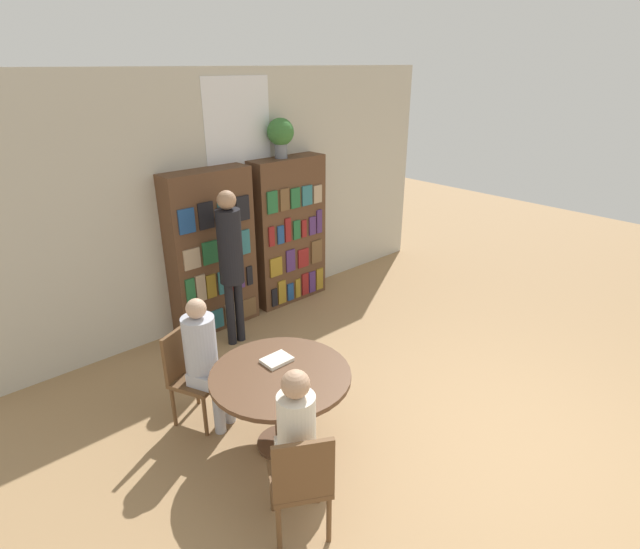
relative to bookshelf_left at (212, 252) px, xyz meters
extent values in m
plane|color=#9E7A51|center=(0.58, -3.53, -0.97)|extent=(16.00, 16.00, 0.00)
cube|color=beige|center=(0.58, 0.19, 0.53)|extent=(6.40, 0.06, 3.00)
cube|color=white|center=(0.58, 0.16, 1.38)|extent=(0.90, 0.01, 1.10)
cube|color=brown|center=(0.00, 0.00, 0.00)|extent=(1.05, 0.32, 1.94)
cube|color=olive|center=(-0.35, -0.17, -0.76)|extent=(0.17, 0.02, 0.30)
cube|color=#2D707A|center=(-0.12, -0.17, -0.79)|extent=(0.21, 0.02, 0.24)
cube|color=tan|center=(0.11, -0.17, -0.78)|extent=(0.18, 0.02, 0.26)
cube|color=brown|center=(0.36, -0.17, -0.79)|extent=(0.21, 0.02, 0.24)
cube|color=#236638|center=(-0.41, -0.17, -0.33)|extent=(0.11, 0.02, 0.31)
cube|color=tan|center=(-0.28, -0.17, -0.32)|extent=(0.12, 0.02, 0.32)
cube|color=olive|center=(-0.14, -0.17, -0.34)|extent=(0.12, 0.02, 0.29)
cube|color=#2D707A|center=(0.00, -0.17, -0.34)|extent=(0.08, 0.02, 0.28)
cube|color=maroon|center=(0.13, -0.17, -0.34)|extent=(0.10, 0.02, 0.28)
cube|color=#4C2D6B|center=(0.28, -0.17, -0.36)|extent=(0.09, 0.02, 0.25)
cube|color=black|center=(0.40, -0.17, -0.36)|extent=(0.08, 0.02, 0.24)
cube|color=tan|center=(-0.35, -0.17, 0.06)|extent=(0.20, 0.02, 0.24)
cube|color=#236638|center=(-0.11, -0.17, 0.07)|extent=(0.19, 0.02, 0.27)
cube|color=#2D707A|center=(0.11, -0.17, 0.07)|extent=(0.20, 0.02, 0.27)
cube|color=#2D707A|center=(0.36, -0.17, 0.09)|extent=(0.13, 0.02, 0.30)
cube|color=navy|center=(-0.36, -0.17, 0.50)|extent=(0.19, 0.02, 0.27)
cube|color=black|center=(-0.12, -0.17, 0.51)|extent=(0.19, 0.02, 0.30)
cube|color=#2D707A|center=(0.12, -0.17, 0.49)|extent=(0.19, 0.02, 0.27)
cube|color=black|center=(0.36, -0.17, 0.50)|extent=(0.18, 0.02, 0.29)
cube|color=brown|center=(1.17, 0.00, 0.00)|extent=(1.05, 0.32, 1.94)
cube|color=black|center=(0.77, -0.17, -0.78)|extent=(0.08, 0.02, 0.25)
cube|color=olive|center=(0.90, -0.17, -0.74)|extent=(0.12, 0.02, 0.32)
cube|color=navy|center=(1.04, -0.17, -0.79)|extent=(0.10, 0.02, 0.24)
cube|color=olive|center=(1.17, -0.17, -0.77)|extent=(0.08, 0.02, 0.27)
cube|color=maroon|center=(1.30, -0.17, -0.75)|extent=(0.11, 0.02, 0.31)
cube|color=#4C2D6B|center=(1.43, -0.17, -0.75)|extent=(0.11, 0.02, 0.30)
cube|color=olive|center=(1.57, -0.17, -0.75)|extent=(0.12, 0.02, 0.31)
cube|color=olive|center=(0.81, -0.17, -0.36)|extent=(0.19, 0.02, 0.25)
cube|color=#4C2D6B|center=(1.06, -0.17, -0.34)|extent=(0.14, 0.02, 0.30)
cube|color=maroon|center=(1.28, -0.17, -0.36)|extent=(0.18, 0.02, 0.26)
cube|color=brown|center=(1.52, -0.17, -0.32)|extent=(0.19, 0.02, 0.32)
cube|color=maroon|center=(0.76, -0.17, 0.06)|extent=(0.08, 0.02, 0.25)
cube|color=navy|center=(0.90, -0.17, 0.06)|extent=(0.10, 0.02, 0.24)
cube|color=maroon|center=(1.02, -0.17, 0.09)|extent=(0.09, 0.02, 0.31)
cube|color=#236638|center=(1.17, -0.17, 0.06)|extent=(0.11, 0.02, 0.25)
cube|color=maroon|center=(1.30, -0.17, 0.05)|extent=(0.08, 0.02, 0.23)
cube|color=#4C2D6B|center=(1.44, -0.17, 0.06)|extent=(0.11, 0.02, 0.25)
cube|color=#4C2D6B|center=(1.56, -0.17, 0.10)|extent=(0.09, 0.02, 0.32)
cube|color=#236638|center=(0.79, -0.17, 0.50)|extent=(0.15, 0.02, 0.28)
cube|color=brown|center=(0.98, -0.17, 0.50)|extent=(0.14, 0.02, 0.28)
cube|color=#236638|center=(1.16, -0.17, 0.49)|extent=(0.15, 0.02, 0.26)
cube|color=#2D707A|center=(1.35, -0.17, 0.49)|extent=(0.17, 0.02, 0.26)
cube|color=tan|center=(1.54, -0.17, 0.48)|extent=(0.14, 0.02, 0.23)
cylinder|color=slate|center=(1.09, 0.00, 1.07)|extent=(0.16, 0.16, 0.19)
sphere|color=#387033|center=(1.09, 0.00, 1.29)|extent=(0.33, 0.33, 0.33)
cylinder|color=brown|center=(-0.73, -2.22, -0.95)|extent=(0.44, 0.44, 0.03)
cylinder|color=brown|center=(-0.73, -2.22, -0.61)|extent=(0.12, 0.12, 0.66)
cylinder|color=brown|center=(-0.73, -2.22, -0.26)|extent=(1.15, 1.15, 0.04)
cube|color=brown|center=(-1.15, -2.95, -0.54)|extent=(0.55, 0.55, 0.04)
cube|color=brown|center=(-1.24, -3.10, -0.30)|extent=(0.36, 0.23, 0.45)
cylinder|color=brown|center=(-1.21, -2.71, -0.76)|extent=(0.04, 0.04, 0.41)
cylinder|color=brown|center=(-0.91, -2.88, -0.76)|extent=(0.04, 0.04, 0.41)
cylinder|color=brown|center=(-1.38, -3.01, -0.76)|extent=(0.04, 0.04, 0.41)
cylinder|color=brown|center=(-1.08, -3.18, -0.76)|extent=(0.04, 0.04, 0.41)
cube|color=brown|center=(-1.07, -1.46, -0.54)|extent=(0.53, 0.53, 0.04)
cube|color=brown|center=(-1.14, -1.30, -0.30)|extent=(0.38, 0.20, 0.45)
cylinder|color=brown|center=(-0.84, -1.55, -0.76)|extent=(0.04, 0.04, 0.41)
cylinder|color=brown|center=(-1.16, -1.69, -0.76)|extent=(0.04, 0.04, 0.41)
cylinder|color=brown|center=(-0.98, -1.24, -0.76)|extent=(0.04, 0.04, 0.41)
cylinder|color=brown|center=(-1.29, -1.37, -0.76)|extent=(0.04, 0.04, 0.41)
cube|color=#B2B7C6|center=(-1.01, -1.59, -0.46)|extent=(0.39, 0.41, 0.12)
cylinder|color=#B2B7C6|center=(-1.04, -1.52, -0.15)|extent=(0.28, 0.28, 0.50)
sphere|color=tan|center=(-1.04, -1.52, 0.19)|extent=(0.17, 0.17, 0.17)
cylinder|color=#B2B7C6|center=(-0.90, -1.66, -0.74)|extent=(0.10, 0.10, 0.45)
cylinder|color=#B2B7C6|center=(-1.04, -1.72, -0.74)|extent=(0.10, 0.10, 0.45)
cube|color=silver|center=(-1.08, -2.83, -0.46)|extent=(0.38, 0.41, 0.12)
cylinder|color=silver|center=(-1.12, -2.89, -0.15)|extent=(0.26, 0.26, 0.50)
sphere|color=tan|center=(-1.12, -2.89, 0.19)|extent=(0.19, 0.19, 0.19)
cylinder|color=silver|center=(-1.08, -2.69, -0.74)|extent=(0.10, 0.10, 0.45)
cylinder|color=silver|center=(-0.96, -2.76, -0.74)|extent=(0.10, 0.10, 0.45)
cylinder|color=black|center=(-0.12, -0.51, -0.58)|extent=(0.10, 0.10, 0.77)
cylinder|color=black|center=(0.00, -0.51, -0.58)|extent=(0.10, 0.10, 0.77)
cylinder|color=black|center=(-0.06, -0.51, 0.22)|extent=(0.27, 0.27, 0.83)
sphere|color=#A37A5B|center=(-0.06, -0.51, 0.74)|extent=(0.20, 0.20, 0.20)
cylinder|color=black|center=(0.02, -0.25, 0.43)|extent=(0.07, 0.30, 0.07)
cube|color=silver|center=(-0.64, -2.07, -0.23)|extent=(0.24, 0.18, 0.03)
camera|label=1|loc=(-2.77, -4.94, 2.07)|focal=28.00mm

